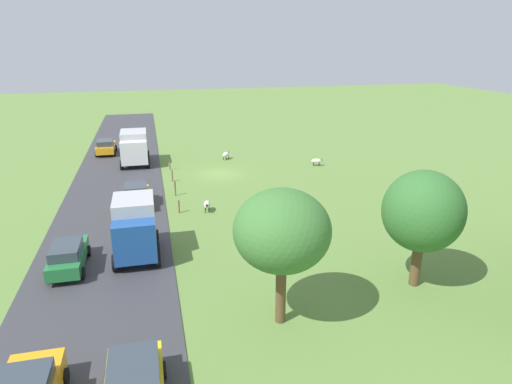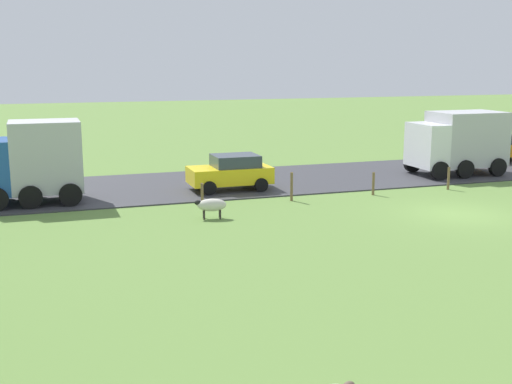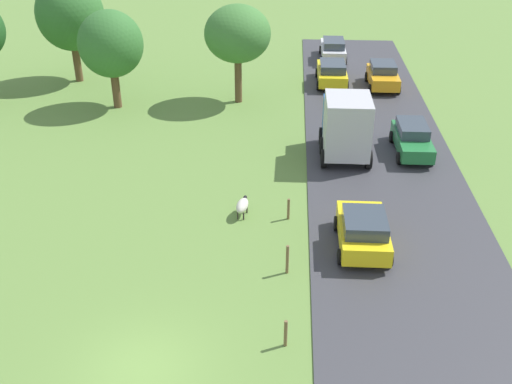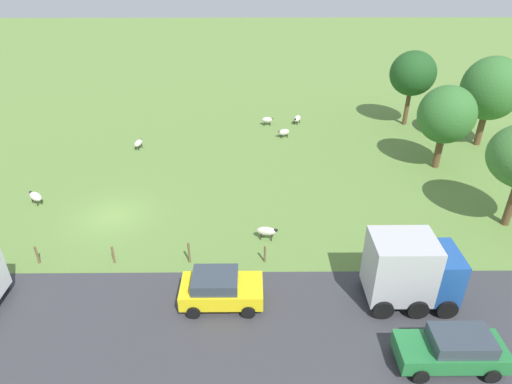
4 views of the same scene
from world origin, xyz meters
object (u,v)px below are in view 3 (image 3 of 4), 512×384
at_px(tree_1, 111,44).
at_px(car_3, 333,49).
at_px(sheep_0, 242,205).
at_px(truck_1, 346,125).
at_px(tree_3, 70,14).
at_px(tree_2, 238,34).
at_px(car_5, 412,138).
at_px(car_2, 332,72).
at_px(car_1, 383,75).
at_px(car_4, 363,230).

bearing_deg(tree_1, car_3, 37.69).
height_order(sheep_0, truck_1, truck_1).
height_order(tree_3, car_3, tree_3).
distance_m(truck_1, car_3, 18.02).
height_order(tree_2, car_5, tree_2).
relative_size(car_2, car_5, 1.03).
bearing_deg(car_1, car_2, 172.63).
relative_size(car_1, car_3, 0.89).
distance_m(tree_1, car_4, 21.41).
bearing_deg(car_2, tree_2, -149.18).
xyz_separation_m(car_2, car_5, (3.80, -11.22, -0.02)).
height_order(tree_1, truck_1, tree_1).
bearing_deg(car_5, car_1, 91.34).
xyz_separation_m(truck_1, car_3, (0.32, 17.99, -0.97)).
xyz_separation_m(truck_1, car_2, (-0.08, 11.95, -0.97)).
bearing_deg(car_5, tree_1, 161.65).
xyz_separation_m(car_1, car_3, (-3.14, 6.50, -0.01)).
bearing_deg(tree_3, car_2, 0.68).
bearing_deg(car_4, car_3, 89.60).
distance_m(tree_2, car_4, 18.53).
height_order(sheep_0, tree_1, tree_1).
xyz_separation_m(truck_1, car_4, (0.14, -8.80, -0.97)).
relative_size(tree_2, truck_1, 1.56).
distance_m(car_1, car_5, 10.77).
xyz_separation_m(tree_1, tree_3, (-4.17, 5.03, 0.64)).
bearing_deg(car_3, tree_3, -161.58).
distance_m(tree_3, truck_1, 22.06).
height_order(tree_3, truck_1, tree_3).
bearing_deg(car_2, sheep_0, -105.11).
distance_m(sheep_0, tree_3, 22.99).
distance_m(car_3, car_4, 26.79).
bearing_deg(tree_3, sheep_0, -53.61).
xyz_separation_m(tree_1, truck_1, (14.29, -6.70, -2.26)).
distance_m(car_1, car_2, 3.57).
bearing_deg(car_5, tree_2, 143.93).
relative_size(tree_3, truck_1, 1.79).
relative_size(car_3, car_5, 1.06).
height_order(truck_1, car_1, truck_1).
relative_size(tree_1, tree_2, 0.98).
bearing_deg(sheep_0, tree_2, 95.52).
bearing_deg(truck_1, tree_1, 154.88).
xyz_separation_m(car_1, car_4, (-3.33, -20.29, -0.01)).
height_order(truck_1, car_5, truck_1).
height_order(tree_3, car_4, tree_3).
distance_m(tree_1, tree_3, 6.57).
bearing_deg(car_2, car_4, -89.40).
xyz_separation_m(sheep_0, car_4, (5.19, -2.34, 0.37)).
bearing_deg(car_3, car_5, -78.88).
bearing_deg(truck_1, car_1, 73.22).
height_order(car_4, car_5, car_4).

